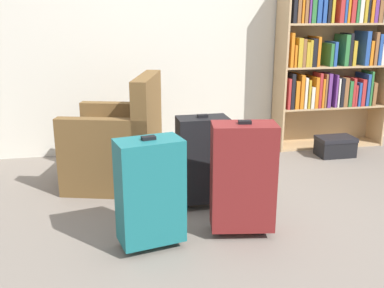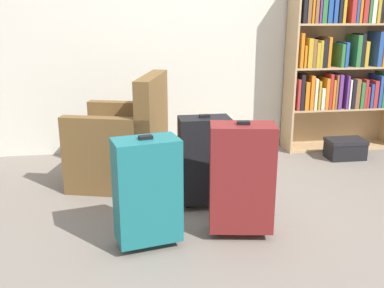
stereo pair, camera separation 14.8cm
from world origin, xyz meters
The scene contains 9 objects.
ground_plane centered at (0.00, 0.00, 0.00)m, with size 9.28×9.28×0.00m, color slate.
back_wall centered at (0.00, 2.02, 1.30)m, with size 5.30×0.10×2.60m, color beige.
bookshelf centered at (1.59, 1.79, 0.93)m, with size 1.15×0.32×1.66m.
armchair centered at (-0.61, 1.12, 0.32)m, with size 0.87×0.87×0.90m.
mug centered at (-0.03, 0.93, 0.05)m, with size 0.12×0.08×0.10m.
storage_box centered at (1.52, 1.42, 0.10)m, with size 0.36×0.24×0.19m.
suitcase_teal centered at (-0.47, 0.01, 0.36)m, with size 0.42×0.29×0.70m.
suitcase_dark_red centered at (0.12, 0.06, 0.39)m, with size 0.43×0.28×0.75m.
suitcase_black centered at (-0.04, 0.53, 0.36)m, with size 0.36×0.20×0.69m.
Camera 1 is at (-0.72, -2.44, 1.39)m, focal length 41.98 mm.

